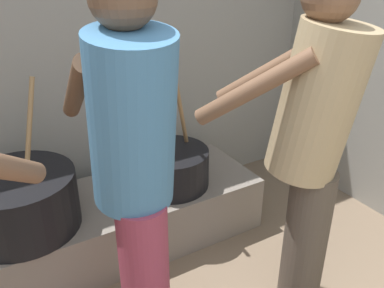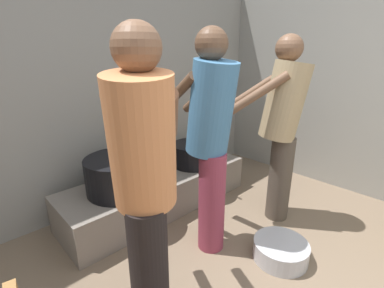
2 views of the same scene
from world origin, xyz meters
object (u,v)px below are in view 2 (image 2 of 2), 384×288
cook_in_tan_shirt (282,121)px  cook_in_orange_shirt (144,177)px  cooking_pot_secondary (194,154)px  metal_mixing_bowl (281,250)px  cooking_pot_main (120,174)px  cook_in_blue_shirt (210,133)px

cook_in_tan_shirt → cook_in_orange_shirt: 1.44m
cooking_pot_secondary → cook_in_orange_shirt: (-1.20, -0.91, 0.44)m
cooking_pot_secondary → metal_mixing_bowl: 1.24m
cooking_pot_secondary → cooking_pot_main: bearing=179.0°
cook_in_blue_shirt → metal_mixing_bowl: cook_in_blue_shirt is taller
cook_in_orange_shirt → metal_mixing_bowl: (0.98, -0.25, -0.83)m
cooking_pot_secondary → metal_mixing_bowl: cooking_pot_secondary is taller
cook_in_tan_shirt → cook_in_blue_shirt: (-0.73, 0.15, 0.01)m
cooking_pot_main → metal_mixing_bowl: 1.39m
cook_in_blue_shirt → metal_mixing_bowl: 1.02m
cook_in_tan_shirt → metal_mixing_bowl: cook_in_tan_shirt is taller
cook_in_blue_shirt → cook_in_orange_shirt: size_ratio=1.03×
cook_in_blue_shirt → metal_mixing_bowl: (0.26, -0.49, -0.86)m
cooking_pot_secondary → cook_in_blue_shirt: size_ratio=0.42×
cooking_pot_main → cook_in_blue_shirt: cook_in_blue_shirt is taller
metal_mixing_bowl → cook_in_blue_shirt: bearing=118.4°
cooking_pot_secondary → cook_in_tan_shirt: 0.97m
cooking_pot_main → cooking_pot_secondary: 0.84m
cooking_pot_main → cook_in_orange_shirt: bearing=-111.3°
cook_in_blue_shirt → cook_in_tan_shirt: bearing=-11.8°
cooking_pot_main → metal_mixing_bowl: (0.62, -1.17, -0.42)m
cook_in_tan_shirt → cook_in_orange_shirt: bearing=-176.6°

